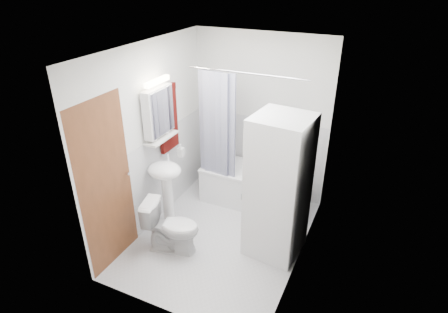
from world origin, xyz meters
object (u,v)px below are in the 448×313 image
at_px(bathtub, 250,184).
at_px(sink, 166,180).
at_px(washer_dryer, 278,188).
at_px(toilet, 172,227).

height_order(bathtub, sink, sink).
height_order(sink, washer_dryer, washer_dryer).
xyz_separation_m(sink, washer_dryer, (1.43, 0.16, 0.17)).
height_order(bathtub, toilet, toilet).
bearing_deg(sink, toilet, -51.50).
relative_size(sink, toilet, 1.54).
relative_size(bathtub, sink, 1.32).
bearing_deg(sink, bathtub, 52.21).
xyz_separation_m(sink, toilet, (0.30, -0.38, -0.37)).
relative_size(sink, washer_dryer, 0.60).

